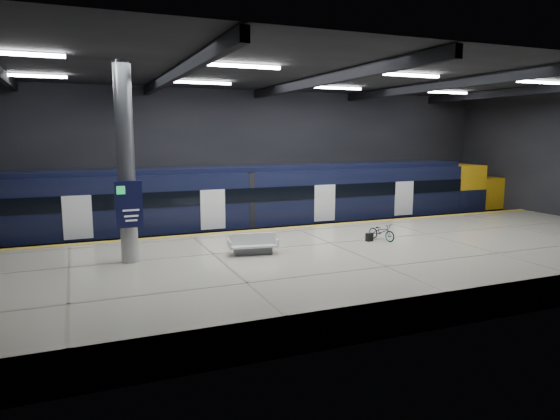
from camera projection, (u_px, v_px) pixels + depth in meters
ground at (319, 263)px, 21.73m from camera, size 30.00×30.00×0.00m
room_shell at (321, 130)px, 20.87m from camera, size 30.10×16.10×8.05m
platform at (349, 264)px, 19.36m from camera, size 30.00×11.00×1.10m
safety_strip at (294, 227)px, 24.07m from camera, size 30.00×0.40×0.01m
rails at (273, 237)px, 26.74m from camera, size 30.00×1.52×0.16m
train at (293, 200)px, 26.88m from camera, size 29.40×2.84×3.79m
bench at (253, 247)px, 18.67m from camera, size 1.91×1.02×0.80m
bicycle at (382, 232)px, 21.15m from camera, size 0.85×1.46×0.72m
pannier_bag at (369, 237)px, 20.95m from camera, size 0.33×0.23×0.35m
info_column at (126, 166)px, 17.10m from camera, size 0.90×0.78×6.90m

